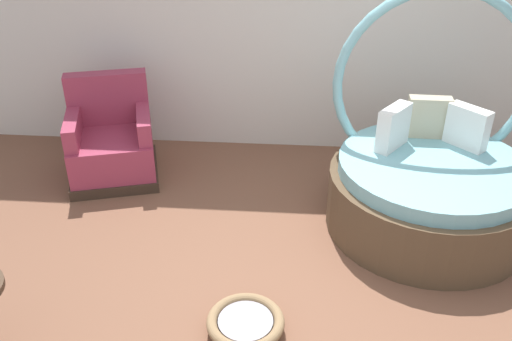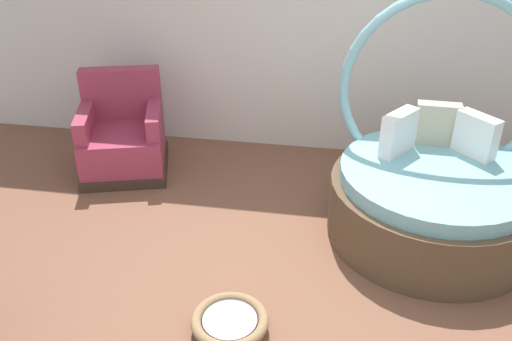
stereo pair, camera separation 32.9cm
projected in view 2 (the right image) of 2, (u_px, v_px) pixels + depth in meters
ground_plane at (284, 299)px, 3.89m from camera, size 8.00×8.00×0.02m
back_wall at (318, 20)px, 5.26m from camera, size 8.00×0.12×2.67m
round_daybed at (433, 189)px, 4.39m from camera, size 1.62×1.62×1.89m
red_armchair at (123, 138)px, 5.34m from camera, size 0.99×0.99×0.94m
pet_basket at (230, 323)px, 3.58m from camera, size 0.51×0.51×0.13m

